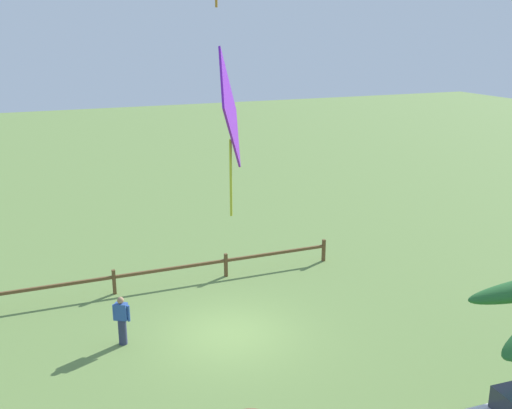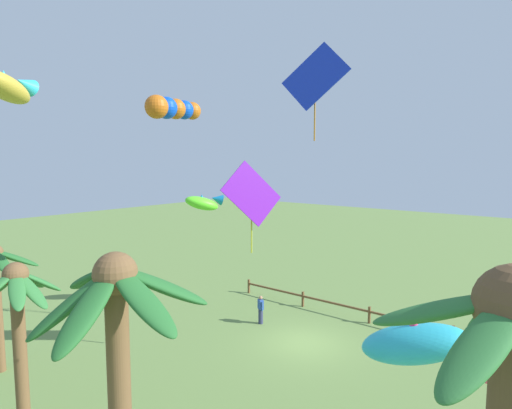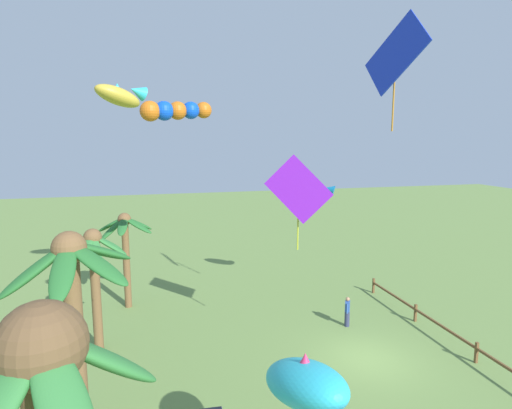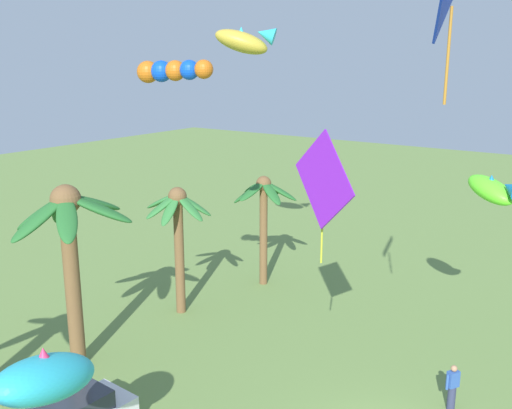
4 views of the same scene
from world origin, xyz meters
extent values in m
cylinder|color=brown|center=(3.88, 11.67, 2.68)|extent=(0.42, 0.42, 5.37)
ellipsoid|color=#2D7033|center=(4.57, 11.80, 4.96)|extent=(1.59, 0.75, 1.19)
ellipsoid|color=#2D7033|center=(4.35, 12.19, 4.96)|extent=(1.39, 1.45, 1.20)
ellipsoid|color=#2D7033|center=(3.71, 12.43, 5.09)|extent=(0.83, 1.71, 0.96)
ellipsoid|color=#2D7033|center=(3.18, 11.93, 5.03)|extent=(1.67, 1.00, 1.07)
ellipsoid|color=#2D7033|center=(3.22, 11.50, 4.93)|extent=(1.56, 0.85, 1.25)
ellipsoid|color=#2D7033|center=(3.84, 10.96, 4.98)|extent=(0.56, 1.57, 1.16)
ellipsoid|color=#2D7033|center=(4.28, 11.08, 4.99)|extent=(1.27, 1.56, 1.15)
sphere|color=brown|center=(3.88, 11.67, 5.37)|extent=(0.80, 0.80, 0.80)
cylinder|color=brown|center=(-1.81, 11.65, 3.17)|extent=(0.56, 0.56, 6.35)
ellipsoid|color=#236028|center=(-0.67, 11.58, 6.02)|extent=(2.43, 0.83, 1.22)
ellipsoid|color=#236028|center=(-1.36, 12.52, 5.75)|extent=(1.60, 2.23, 1.72)
ellipsoid|color=#236028|center=(-2.18, 12.60, 5.80)|extent=(1.45, 2.31, 1.63)
ellipsoid|color=#236028|center=(-2.90, 11.66, 5.91)|extent=(2.33, 0.72, 1.42)
ellipsoid|color=#236028|center=(-2.47, 10.76, 5.94)|extent=(1.96, 2.30, 1.35)
ellipsoid|color=#236028|center=(-1.09, 10.77, 5.98)|extent=(2.04, 2.28, 1.28)
sphere|color=brown|center=(-1.81, 11.65, 6.35)|extent=(1.07, 1.07, 1.07)
cylinder|color=brown|center=(8.83, 10.57, 2.60)|extent=(0.39, 0.39, 5.21)
ellipsoid|color=#236028|center=(9.62, 10.68, 4.83)|extent=(1.76, 0.75, 1.14)
ellipsoid|color=#236028|center=(9.12, 11.33, 4.87)|extent=(1.10, 1.81, 1.06)
ellipsoid|color=#236028|center=(8.48, 11.21, 4.75)|extent=(1.22, 1.66, 1.30)
ellipsoid|color=#236028|center=(7.97, 10.63, 4.98)|extent=(1.84, 0.65, 0.86)
ellipsoid|color=#236028|center=(8.43, 9.84, 4.90)|extent=(1.32, 1.79, 1.01)
ellipsoid|color=#236028|center=(9.18, 9.83, 4.86)|extent=(1.21, 1.79, 1.09)
sphere|color=brown|center=(8.83, 10.57, 5.21)|extent=(0.75, 0.75, 0.75)
cube|color=#282D38|center=(-4.83, 8.02, 1.23)|extent=(2.10, 1.60, 0.56)
cylinder|color=black|center=(-3.73, 8.74, 0.30)|extent=(0.61, 0.21, 0.60)
cylinder|color=#2D3351|center=(3.29, -0.65, 0.42)|extent=(0.26, 0.26, 0.84)
cube|color=#2D519E|center=(3.29, -0.65, 1.11)|extent=(0.44, 0.39, 0.54)
sphere|color=#A37556|center=(3.29, -0.65, 1.48)|extent=(0.21, 0.21, 0.21)
cylinder|color=#2D519E|center=(3.09, -0.53, 1.06)|extent=(0.09, 0.09, 0.52)
cylinder|color=#2D519E|center=(3.49, -0.76, 1.06)|extent=(0.09, 0.09, 0.52)
cube|color=purple|center=(0.97, 3.01, 7.62)|extent=(1.30, 2.69, 2.92)
cylinder|color=gold|center=(0.97, 3.01, 5.95)|extent=(0.06, 0.06, 1.92)
ellipsoid|color=#28B8CF|center=(-7.05, 5.72, 3.97)|extent=(3.36, 2.07, 1.84)
cone|color=#E12E5D|center=(-7.05, 5.72, 4.46)|extent=(0.70, 0.70, 0.60)
ellipsoid|color=gold|center=(6.96, 10.48, 11.83)|extent=(2.24, 2.80, 1.52)
cone|color=#28B2CC|center=(7.46, 9.53, 12.14)|extent=(1.11, 1.19, 0.95)
cone|color=#28B2CC|center=(6.96, 10.48, 12.22)|extent=(0.65, 0.65, 0.49)
sphere|color=#C35F14|center=(-0.18, 9.00, 10.69)|extent=(0.72, 0.72, 0.72)
sphere|color=blue|center=(-0.05, 8.51, 10.71)|extent=(0.69, 0.69, 0.69)
sphere|color=#C35F14|center=(0.08, 8.02, 10.74)|extent=(0.66, 0.66, 0.66)
sphere|color=blue|center=(0.22, 7.54, 10.76)|extent=(0.63, 0.63, 0.63)
sphere|color=#C35F14|center=(0.35, 7.05, 10.79)|extent=(0.61, 0.61, 0.61)
ellipsoid|color=#5BE727|center=(7.47, -0.27, 6.54)|extent=(2.01, 2.40, 1.25)
cone|color=#136FA9|center=(6.99, -1.06, 6.78)|extent=(0.97, 1.02, 0.80)
cone|color=#136FA9|center=(7.47, -0.27, 6.88)|extent=(0.56, 0.56, 0.42)
cylinder|color=#AA6E22|center=(0.02, -0.70, 11.16)|extent=(0.07, 0.07, 2.24)
camera|label=1|loc=(5.75, 16.42, 9.45)|focal=42.09mm
camera|label=2|loc=(-10.58, 17.25, 9.04)|focal=29.40mm
camera|label=3|loc=(-15.69, 9.13, 9.75)|focal=29.53mm
camera|label=4|loc=(-14.00, -5.09, 11.08)|focal=40.66mm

